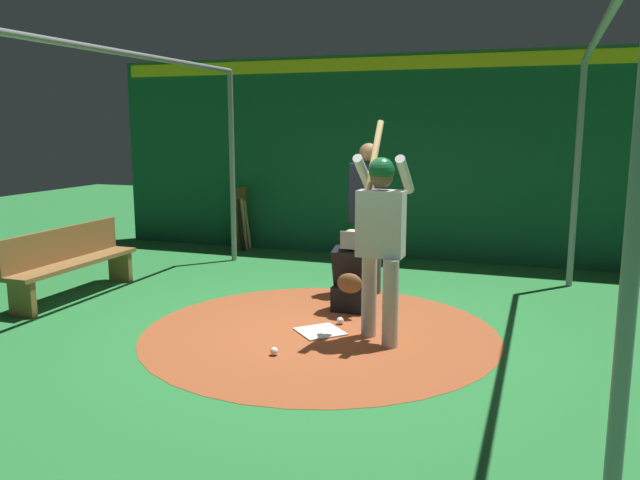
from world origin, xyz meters
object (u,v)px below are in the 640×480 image
object	(u,v)px
batter	(381,231)
baseball_2	(386,302)
catcher	(352,279)
umpire	(368,209)
baseball_1	(340,321)
bench	(71,260)
bat_rack	(243,220)
baseball_0	(274,351)
home_plate	(320,331)

from	to	relation	value
batter	baseball_2	world-z (taller)	batter
catcher	umpire	distance (m)	1.07
umpire	baseball_1	world-z (taller)	umpire
bench	baseball_2	distance (m)	3.82
bat_rack	baseball_0	bearing A→B (deg)	29.15
bat_rack	baseball_2	distance (m)	4.08
baseball_1	batter	bearing A→B (deg)	54.42
home_plate	baseball_1	world-z (taller)	baseball_1
catcher	bat_rack	world-z (taller)	bat_rack
baseball_0	baseball_1	bearing A→B (deg)	165.19
batter	baseball_0	distance (m)	1.49
batter	bench	size ratio (longest dim) A/B	1.08
umpire	bat_rack	world-z (taller)	umpire
bat_rack	baseball_2	xyz separation A→B (m)	(2.61, 3.10, -0.45)
baseball_0	baseball_2	xyz separation A→B (m)	(-1.94, 0.57, 0.00)
catcher	bat_rack	distance (m)	4.05
baseball_1	home_plate	bearing A→B (deg)	-19.32
home_plate	bat_rack	world-z (taller)	bat_rack
batter	bat_rack	bearing A→B (deg)	-139.00
home_plate	baseball_1	size ratio (longest dim) A/B	5.68
baseball_2	catcher	bearing A→B (deg)	-43.80
bench	baseball_1	distance (m)	3.43
baseball_1	baseball_2	xyz separation A→B (m)	(-0.86, 0.28, 0.00)
catcher	umpire	size ratio (longest dim) A/B	0.50
bench	umpire	bearing A→B (deg)	112.58
umpire	home_plate	bearing A→B (deg)	-1.11
bench	bat_rack	bearing A→B (deg)	170.52
bat_rack	bench	xyz separation A→B (m)	(3.50, -0.58, -0.04)
home_plate	bat_rack	bearing A→B (deg)	-144.41
bat_rack	catcher	bearing A→B (deg)	43.53
batter	umpire	xyz separation A→B (m)	(-1.72, -0.59, -0.03)
batter	umpire	size ratio (longest dim) A/B	1.14
batter	bat_rack	world-z (taller)	batter
umpire	catcher	bearing A→B (deg)	3.31
baseball_0	baseball_2	distance (m)	2.02
umpire	baseball_0	size ratio (longest dim) A/B	25.03
home_plate	baseball_2	world-z (taller)	baseball_2
baseball_2	home_plate	bearing A→B (deg)	-18.52
umpire	baseball_1	size ratio (longest dim) A/B	25.03
bat_rack	bench	bearing A→B (deg)	-9.48
catcher	bench	world-z (taller)	catcher
home_plate	umpire	distance (m)	1.97
catcher	baseball_2	bearing A→B (deg)	136.20
home_plate	catcher	distance (m)	0.92
bat_rack	home_plate	bearing A→B (deg)	35.59
catcher	umpire	xyz separation A→B (m)	(-0.82, -0.05, 0.69)
home_plate	catcher	world-z (taller)	catcher
baseball_0	bat_rack	bearing A→B (deg)	-150.85
bat_rack	bench	world-z (taller)	bat_rack
bench	baseball_2	size ratio (longest dim) A/B	26.41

